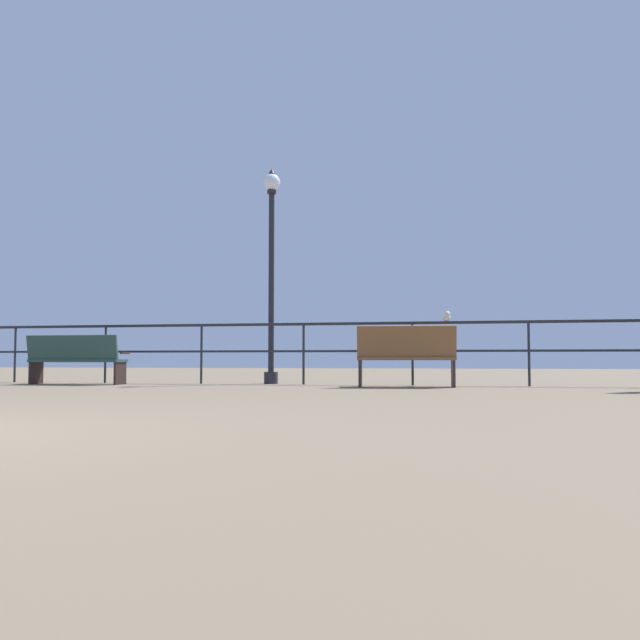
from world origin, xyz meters
The scene contains 5 objects.
pier_railing centered at (0.00, 8.83, 0.82)m, with size 21.67×0.05×1.12m.
bench_near_left centered at (-3.08, 7.99, 0.50)m, with size 1.76×0.64×0.89m.
bench_near_right centered at (2.91, 7.99, 0.55)m, with size 1.64×0.77×1.00m.
lamppost_center centered at (0.31, 9.03, 2.39)m, with size 0.32×0.32×4.06m.
seagull_on_rail centered at (3.55, 8.81, 1.20)m, with size 0.17×0.36×0.17m.
Camera 1 is at (3.75, -3.15, 0.46)m, focal length 38.01 mm.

